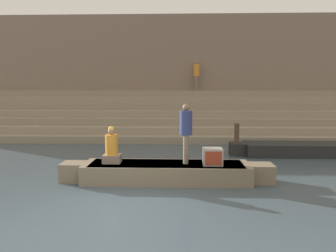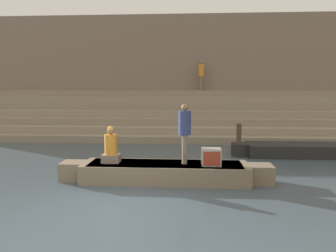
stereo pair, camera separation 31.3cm
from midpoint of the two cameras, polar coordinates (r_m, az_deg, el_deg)
name	(u,v)px [view 1 (the left image)]	position (r m, az deg, el deg)	size (l,w,h in m)	color
ground_plane	(116,210)	(7.39, -10.21, -14.16)	(120.00, 120.00, 0.00)	#3D4C56
ghat_steps	(155,119)	(17.88, -2.81, 1.22)	(36.00, 4.80, 2.39)	gray
back_wall	(158,74)	(20.10, -2.29, 9.02)	(34.20, 1.28, 6.78)	#7F6B5B
rowboat_main	(166,172)	(9.21, -1.26, -7.98)	(5.89, 1.29, 0.51)	#756651
person_standing	(186,129)	(9.04, 2.15, -0.59)	(0.35, 0.35, 1.65)	#756656
person_rowing	(112,148)	(9.29, -10.72, -3.87)	(0.49, 0.38, 1.04)	#756656
tv_set	(213,157)	(9.02, 6.79, -5.30)	(0.52, 0.48, 0.45)	#9E998E
moored_boat_shore	(298,149)	(13.51, 21.15, -3.73)	(5.26, 1.25, 0.47)	black
mooring_post	(237,140)	(12.67, 11.15, -2.35)	(0.19, 0.19, 1.25)	#473828
person_on_steps	(196,73)	(19.12, 4.51, 9.14)	(0.33, 0.33, 1.70)	#756656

